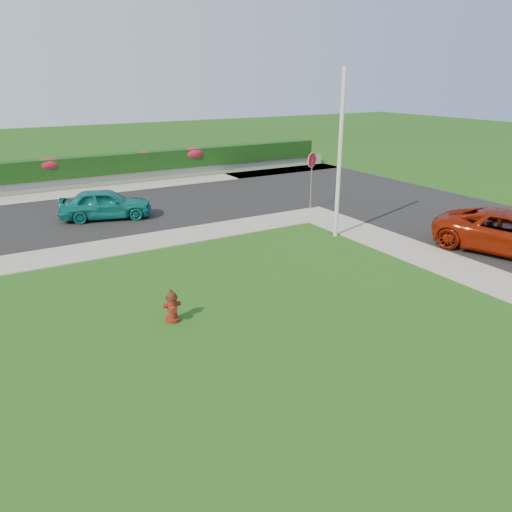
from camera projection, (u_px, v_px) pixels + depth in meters
ground at (305, 337)px, 12.00m from camera, size 120.00×120.00×0.00m
street_right at (482, 225)px, 20.96m from camera, size 8.00×32.00×0.04m
street_far at (14, 225)px, 20.97m from camera, size 26.00×8.00×0.04m
curb_corner at (315, 214)px, 22.63m from camera, size 2.00×2.00×0.04m
sidewalk_beyond at (84, 192)px, 26.93m from camera, size 34.00×2.00×0.04m
retaining_wall at (78, 182)px, 28.05m from camera, size 34.00×0.40×0.60m
hedge at (75, 167)px, 27.85m from camera, size 32.00×0.90×1.10m
fire_hydrant at (172, 306)px, 12.65m from camera, size 0.45×0.42×0.87m
sedan_teal at (105, 204)px, 21.67m from camera, size 4.15×2.57×1.32m
utility_pole at (340, 156)px, 18.57m from camera, size 0.16×0.16×6.26m
stop_sign at (312, 167)px, 22.84m from camera, size 0.69×0.28×2.68m
flower_clump_d at (49, 164)px, 27.01m from camera, size 1.39×0.89×0.70m
flower_clump_e at (144, 156)px, 29.55m from camera, size 1.11×0.71×0.55m
flower_clump_f at (193, 153)px, 31.06m from camera, size 1.52×0.98×0.76m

